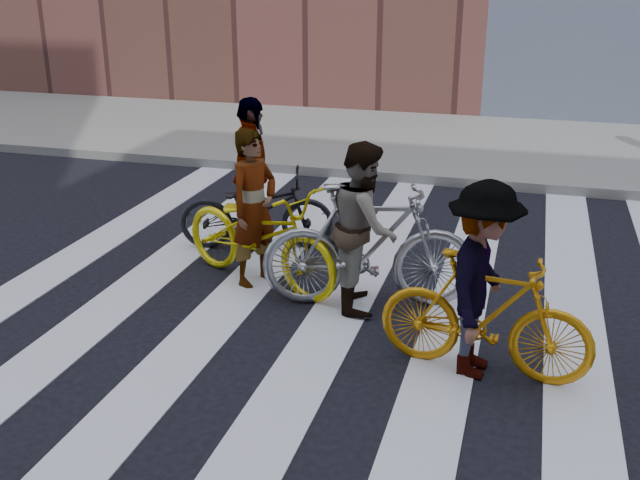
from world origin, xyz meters
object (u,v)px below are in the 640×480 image
at_px(rider_rear, 252,175).
at_px(rider_right, 482,281).
at_px(bike_yellow_left, 259,234).
at_px(rider_mid, 364,226).
at_px(bike_dark_rear, 257,210).
at_px(bike_yellow_right, 485,315).
at_px(bike_silver_mid, 369,246).
at_px(rider_left, 254,208).

bearing_deg(rider_rear, rider_right, -144.92).
bearing_deg(rider_rear, bike_yellow_left, -172.05).
bearing_deg(rider_mid, rider_right, -144.16).
xyz_separation_m(bike_yellow_left, rider_mid, (1.16, -0.22, 0.28)).
bearing_deg(bike_dark_rear, bike_yellow_right, -144.92).
height_order(bike_yellow_right, rider_rear, rider_rear).
xyz_separation_m(bike_yellow_left, rider_right, (2.36, -1.23, 0.27)).
distance_m(bike_silver_mid, rider_mid, 0.21).
relative_size(bike_yellow_right, rider_right, 1.06).
distance_m(bike_dark_rear, rider_rear, 0.43).
height_order(bike_yellow_left, rider_rear, rider_rear).
relative_size(bike_silver_mid, rider_right, 1.26).
relative_size(bike_yellow_left, bike_yellow_right, 1.19).
height_order(rider_mid, rider_right, rider_mid).
xyz_separation_m(bike_yellow_right, rider_mid, (-1.24, 1.01, 0.30)).
xyz_separation_m(bike_yellow_right, rider_rear, (-2.86, 2.20, 0.37)).
bearing_deg(rider_left, rider_right, -93.20).
distance_m(bike_dark_rear, rider_right, 3.55).
distance_m(bike_silver_mid, bike_dark_rear, 2.01).
xyz_separation_m(bike_silver_mid, rider_rear, (-1.66, 1.19, 0.27)).
xyz_separation_m(bike_silver_mid, rider_left, (-1.26, 0.22, 0.20)).
bearing_deg(rider_mid, bike_dark_rear, 38.67).
bearing_deg(bike_yellow_left, rider_right, -93.69).
bearing_deg(rider_mid, bike_yellow_left, 65.31).
bearing_deg(rider_rear, rider_mid, -143.30).
xyz_separation_m(bike_yellow_left, bike_dark_rear, (-0.40, 0.97, -0.07)).
height_order(bike_yellow_left, bike_silver_mid, bike_silver_mid).
distance_m(bike_yellow_left, bike_yellow_right, 2.70).
bearing_deg(bike_yellow_right, bike_silver_mid, 56.38).
bearing_deg(bike_silver_mid, rider_right, -145.37).
relative_size(bike_yellow_right, rider_rear, 0.97).
xyz_separation_m(rider_left, rider_right, (2.41, -1.23, -0.01)).
bearing_deg(bike_dark_rear, bike_silver_mid, -143.30).
height_order(rider_left, rider_mid, rider_left).
xyz_separation_m(bike_yellow_left, rider_rear, (-0.45, 0.97, 0.35)).
distance_m(bike_silver_mid, bike_yellow_right, 1.57).
bearing_deg(rider_right, rider_mid, 56.38).
xyz_separation_m(bike_silver_mid, rider_mid, (-0.05, 0.00, 0.20)).
bearing_deg(bike_silver_mid, rider_rear, 40.37).
xyz_separation_m(bike_silver_mid, rider_right, (1.14, -1.01, 0.20)).
height_order(bike_dark_rear, rider_mid, rider_mid).
xyz_separation_m(bike_yellow_right, bike_dark_rear, (-2.81, 2.20, -0.05)).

